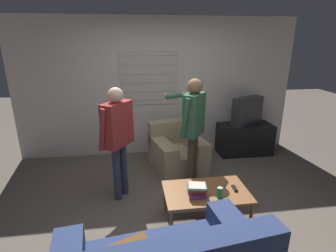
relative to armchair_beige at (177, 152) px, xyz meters
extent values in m
plane|color=#665B51|center=(-0.23, -1.23, -0.31)|extent=(16.00, 16.00, 0.00)
cube|color=silver|center=(-0.23, 0.80, 0.97)|extent=(5.20, 0.06, 2.55)
cube|color=beige|center=(-0.40, 0.76, 1.16)|extent=(1.06, 0.02, 0.97)
cube|color=gray|center=(-0.40, 0.74, 0.76)|extent=(1.04, 0.00, 0.01)
cube|color=gray|center=(-0.40, 0.74, 0.92)|extent=(1.04, 0.00, 0.01)
cube|color=gray|center=(-0.40, 0.74, 1.08)|extent=(1.04, 0.00, 0.01)
cube|color=gray|center=(-0.40, 0.74, 1.24)|extent=(1.04, 0.00, 0.01)
cube|color=gray|center=(-0.40, 0.74, 1.40)|extent=(1.04, 0.00, 0.01)
cube|color=gray|center=(-0.40, 0.74, 1.56)|extent=(1.04, 0.00, 0.01)
cube|color=navy|center=(0.13, -2.35, 0.22)|extent=(0.35, 0.86, 0.20)
cube|color=tan|center=(0.01, -0.05, -0.12)|extent=(0.98, 1.02, 0.39)
cube|color=tan|center=(-0.06, 0.27, 0.28)|extent=(0.83, 0.38, 0.41)
cube|color=tan|center=(0.29, 0.01, 0.16)|extent=(0.43, 0.89, 0.17)
cube|color=tan|center=(-0.26, -0.12, 0.16)|extent=(0.43, 0.89, 0.17)
cube|color=brown|center=(0.10, -1.46, 0.11)|extent=(1.00, 0.62, 0.04)
cylinder|color=brown|center=(-0.36, -1.19, -0.11)|extent=(0.04, 0.04, 0.40)
cylinder|color=brown|center=(0.56, -1.19, -0.11)|extent=(0.04, 0.04, 0.40)
cylinder|color=brown|center=(-0.36, -1.73, -0.11)|extent=(0.04, 0.04, 0.40)
cylinder|color=brown|center=(0.56, -1.73, -0.11)|extent=(0.04, 0.04, 0.40)
cube|color=black|center=(1.43, 0.46, -0.01)|extent=(1.03, 0.49, 0.59)
cube|color=#2D2D33|center=(1.43, 0.46, 0.55)|extent=(0.68, 0.48, 0.53)
cube|color=black|center=(1.38, 0.55, 0.55)|extent=(0.51, 0.26, 0.44)
cylinder|color=#33384C|center=(-0.98, -0.80, 0.09)|extent=(0.10, 0.10, 0.79)
cylinder|color=#33384C|center=(-0.88, -0.67, 0.09)|extent=(0.10, 0.10, 0.79)
cube|color=maroon|center=(-0.93, -0.73, 0.78)|extent=(0.43, 0.48, 0.59)
sphere|color=beige|center=(-0.93, -0.73, 1.16)|extent=(0.20, 0.20, 0.20)
cylinder|color=maroon|center=(-1.11, -0.90, 0.76)|extent=(0.16, 0.15, 0.57)
cylinder|color=maroon|center=(-0.99, -0.38, 0.93)|extent=(0.48, 0.38, 0.28)
cube|color=white|center=(-1.20, -0.23, 0.83)|extent=(0.08, 0.08, 0.13)
cylinder|color=#4C4233|center=(0.10, -0.62, 0.10)|extent=(0.10, 0.10, 0.82)
cylinder|color=#4C4233|center=(0.19, -0.50, 0.10)|extent=(0.10, 0.10, 0.82)
cube|color=#336642|center=(0.14, -0.56, 0.82)|extent=(0.39, 0.44, 0.61)
sphere|color=#846042|center=(0.14, -0.56, 1.22)|extent=(0.22, 0.22, 0.22)
cylinder|color=#336642|center=(-0.02, -0.71, 0.81)|extent=(0.17, 0.15, 0.59)
cylinder|color=#336642|center=(0.04, -0.22, 1.04)|extent=(0.52, 0.40, 0.19)
cube|color=white|center=(-0.20, -0.05, 0.98)|extent=(0.06, 0.06, 0.13)
cube|color=#75387F|center=(-0.03, -1.54, 0.15)|extent=(0.19, 0.16, 0.04)
cube|color=maroon|center=(-0.03, -1.52, 0.19)|extent=(0.21, 0.17, 0.04)
cube|color=#33754C|center=(-0.03, -1.53, 0.23)|extent=(0.24, 0.17, 0.04)
cube|color=beige|center=(-0.04, -1.54, 0.26)|extent=(0.22, 0.19, 0.02)
cylinder|color=#238E47|center=(0.21, -1.61, 0.19)|extent=(0.07, 0.07, 0.12)
cylinder|color=silver|center=(0.21, -1.61, 0.25)|extent=(0.06, 0.06, 0.00)
cube|color=black|center=(0.45, -1.47, 0.14)|extent=(0.04, 0.13, 0.02)
cylinder|color=#A8A8AD|center=(0.52, 0.32, -0.30)|extent=(0.20, 0.20, 0.02)
cylinder|color=#A8A8AD|center=(0.52, 0.32, -0.25)|extent=(0.03, 0.03, 0.08)
torus|color=#A8A8AD|center=(0.52, 0.32, -0.04)|extent=(0.36, 0.02, 0.36)
sphere|color=#A8A8AD|center=(0.52, 0.32, -0.04)|extent=(0.10, 0.10, 0.10)
camera|label=1|loc=(-0.73, -4.08, 1.83)|focal=28.00mm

